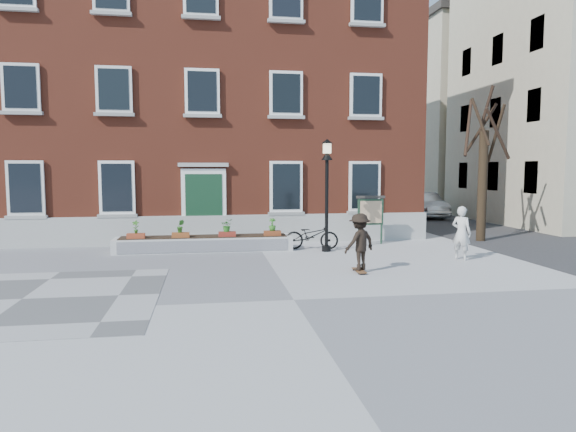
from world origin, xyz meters
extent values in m
plane|color=#A0A0A2|center=(0.00, 0.00, 0.00)|extent=(100.00, 100.00, 0.00)
cube|color=#545456|center=(-6.00, 1.00, 0.01)|extent=(6.00, 6.00, 0.01)
imported|color=black|center=(1.83, 6.96, 0.50)|extent=(2.00, 1.00, 1.01)
imported|color=silver|center=(10.86, 17.78, 0.75)|extent=(1.79, 4.60, 1.49)
imported|color=silver|center=(6.13, 4.15, 0.86)|extent=(0.71, 0.75, 1.72)
cube|color=brown|center=(-2.00, 14.00, 6.00)|extent=(18.00, 10.00, 12.00)
cube|color=#AAABA5|center=(-2.00, 8.88, 0.55)|extent=(18.00, 0.24, 1.10)
cube|color=#ADACA7|center=(-2.00, 8.75, 0.10)|extent=(2.60, 0.80, 0.20)
cube|color=gray|center=(-2.00, 8.90, 0.30)|extent=(2.20, 0.50, 0.20)
cube|color=white|center=(-2.00, 8.92, 1.65)|extent=(1.70, 0.12, 2.50)
cube|color=#13361F|center=(-2.00, 8.87, 1.55)|extent=(1.40, 0.06, 2.30)
cube|color=#A6A6A1|center=(-2.00, 8.88, 3.05)|extent=(1.90, 0.25, 0.15)
cube|color=silver|center=(-8.40, 8.90, 2.20)|extent=(1.30, 0.10, 2.00)
cube|color=black|center=(-8.40, 8.85, 2.20)|extent=(1.08, 0.04, 1.78)
cube|color=#A2A29D|center=(-8.40, 8.84, 1.14)|extent=(1.44, 0.20, 0.12)
cube|color=silver|center=(-8.40, 8.90, 5.80)|extent=(1.30, 0.10, 1.70)
cube|color=black|center=(-8.40, 8.85, 5.80)|extent=(1.08, 0.04, 1.48)
cube|color=gray|center=(-8.40, 8.84, 4.89)|extent=(1.44, 0.20, 0.12)
cube|color=#9E9F9A|center=(-8.40, 8.84, 8.49)|extent=(1.44, 0.20, 0.12)
cube|color=white|center=(-5.20, 8.90, 2.20)|extent=(1.30, 0.10, 2.00)
cube|color=black|center=(-5.20, 8.85, 2.20)|extent=(1.08, 0.04, 1.78)
cube|color=gray|center=(-5.20, 8.84, 1.14)|extent=(1.44, 0.20, 0.12)
cube|color=silver|center=(-5.20, 8.90, 5.80)|extent=(1.30, 0.10, 1.70)
cube|color=black|center=(-5.20, 8.85, 5.80)|extent=(1.08, 0.04, 1.48)
cube|color=gray|center=(-5.20, 8.84, 4.89)|extent=(1.44, 0.20, 0.12)
cube|color=#A2A19D|center=(-5.20, 8.84, 8.49)|extent=(1.44, 0.20, 0.12)
cube|color=white|center=(-2.00, 8.90, 5.80)|extent=(1.30, 0.10, 1.70)
cube|color=black|center=(-2.00, 8.85, 5.80)|extent=(1.08, 0.04, 1.48)
cube|color=#A1A19C|center=(-2.00, 8.84, 4.89)|extent=(1.44, 0.20, 0.12)
cube|color=#9D9D98|center=(-2.00, 8.84, 8.49)|extent=(1.44, 0.20, 0.12)
cube|color=white|center=(1.20, 8.90, 2.20)|extent=(1.30, 0.10, 2.00)
cube|color=black|center=(1.20, 8.85, 2.20)|extent=(1.08, 0.04, 1.78)
cube|color=gray|center=(1.20, 8.84, 1.14)|extent=(1.44, 0.20, 0.12)
cube|color=white|center=(1.20, 8.90, 5.80)|extent=(1.30, 0.10, 1.70)
cube|color=black|center=(1.20, 8.85, 5.80)|extent=(1.08, 0.04, 1.48)
cube|color=#A3A29D|center=(1.20, 8.84, 4.89)|extent=(1.44, 0.20, 0.12)
cube|color=#A4A49F|center=(1.20, 8.84, 8.49)|extent=(1.44, 0.20, 0.12)
cube|color=white|center=(4.40, 8.90, 2.20)|extent=(1.30, 0.10, 2.00)
cube|color=black|center=(4.40, 8.85, 2.20)|extent=(1.08, 0.04, 1.78)
cube|color=#9A9A95|center=(4.40, 8.84, 1.14)|extent=(1.44, 0.20, 0.12)
cube|color=white|center=(4.40, 8.90, 5.80)|extent=(1.30, 0.10, 1.70)
cube|color=black|center=(4.40, 8.85, 5.80)|extent=(1.08, 0.04, 1.48)
cube|color=#969591|center=(4.40, 8.84, 4.89)|extent=(1.44, 0.20, 0.12)
cube|color=white|center=(4.40, 8.90, 9.40)|extent=(1.30, 0.10, 1.70)
cube|color=black|center=(4.40, 8.85, 9.40)|extent=(1.08, 0.04, 1.48)
cube|color=#9C9C97|center=(4.40, 8.84, 8.49)|extent=(1.44, 0.20, 0.12)
cube|color=silver|center=(-2.00, 7.20, 0.25)|extent=(6.20, 1.10, 0.50)
cube|color=#B4B4B4|center=(-2.00, 6.64, 0.25)|extent=(5.80, 0.02, 0.40)
cube|color=black|center=(-2.00, 7.20, 0.50)|extent=(5.80, 0.90, 0.06)
cube|color=#963B20|center=(-4.30, 6.95, 0.60)|extent=(0.60, 0.25, 0.20)
imported|color=#306A1F|center=(-4.30, 6.95, 0.92)|extent=(0.24, 0.24, 0.45)
cube|color=brown|center=(-2.80, 6.95, 0.60)|extent=(0.60, 0.25, 0.20)
imported|color=#2B671F|center=(-2.80, 6.95, 0.92)|extent=(0.25, 0.25, 0.45)
cube|color=maroon|center=(-1.20, 6.95, 0.60)|extent=(0.60, 0.25, 0.20)
imported|color=#296F21|center=(-1.20, 6.95, 0.92)|extent=(0.40, 0.40, 0.45)
cube|color=brown|center=(0.40, 6.95, 0.60)|extent=(0.60, 0.25, 0.20)
imported|color=#2D6D20|center=(0.40, 6.95, 0.92)|extent=(0.25, 0.25, 0.45)
cylinder|color=#302215|center=(9.00, 8.00, 2.20)|extent=(0.36, 0.36, 4.40)
cylinder|color=#322316|center=(9.51, 8.00, 4.29)|extent=(0.12, 1.12, 2.23)
cylinder|color=black|center=(9.17, 8.52, 4.55)|extent=(1.18, 0.49, 1.97)
cylinder|color=#322016|center=(8.51, 8.36, 4.55)|extent=(0.88, 1.14, 2.35)
cylinder|color=black|center=(8.70, 7.78, 4.73)|extent=(0.60, 0.77, 1.90)
cylinder|color=black|center=(9.20, 7.37, 4.24)|extent=(1.39, 0.55, 1.95)
cylinder|color=black|center=(9.16, 8.13, 5.37)|extent=(0.43, 0.48, 1.58)
cube|color=#353537|center=(12.00, 18.00, 0.00)|extent=(8.00, 36.00, 0.01)
cube|color=#BEB699|center=(18.00, 26.00, 6.50)|extent=(10.00, 11.00, 13.00)
cube|color=#3A3532|center=(18.00, 26.00, 13.25)|extent=(10.40, 11.40, 0.50)
cube|color=black|center=(13.04, 10.80, 2.50)|extent=(0.08, 1.00, 1.50)
cube|color=black|center=(13.04, 14.00, 2.50)|extent=(0.08, 1.00, 1.50)
cube|color=black|center=(13.04, 17.20, 2.50)|extent=(0.08, 1.00, 1.50)
cube|color=black|center=(13.04, 10.80, 5.80)|extent=(0.08, 1.00, 1.50)
cube|color=black|center=(13.04, 14.00, 5.80)|extent=(0.08, 1.00, 1.50)
cube|color=black|center=(13.04, 17.20, 5.80)|extent=(0.08, 1.00, 1.50)
cube|color=black|center=(13.04, 10.80, 9.00)|extent=(0.08, 1.00, 1.50)
cube|color=black|center=(13.04, 14.00, 9.00)|extent=(0.08, 1.00, 1.50)
cube|color=black|center=(13.04, 17.20, 9.00)|extent=(0.08, 1.00, 1.50)
cylinder|color=black|center=(2.25, 6.41, 0.10)|extent=(0.32, 0.32, 0.20)
cylinder|color=black|center=(2.25, 6.41, 1.60)|extent=(0.12, 0.12, 3.20)
cone|color=black|center=(2.25, 6.41, 3.35)|extent=(0.40, 0.40, 0.30)
cube|color=beige|center=(2.25, 6.41, 3.60)|extent=(0.24, 0.24, 0.34)
cone|color=black|center=(2.25, 6.41, 3.85)|extent=(0.40, 0.40, 0.16)
cylinder|color=#1B3627|center=(3.86, 7.82, 0.90)|extent=(0.08, 0.08, 1.80)
cylinder|color=#193222|center=(4.76, 7.82, 0.90)|extent=(0.08, 0.08, 1.80)
cube|color=#193322|center=(4.31, 7.82, 1.25)|extent=(1.00, 0.10, 1.00)
cube|color=beige|center=(4.31, 7.76, 1.25)|extent=(0.85, 0.02, 0.85)
cube|color=#35312E|center=(4.31, 7.82, 1.82)|extent=(1.10, 0.16, 0.10)
cube|color=brown|center=(2.32, 2.69, 0.06)|extent=(0.22, 0.78, 0.03)
cylinder|color=black|center=(2.23, 2.41, 0.03)|extent=(0.03, 0.05, 0.05)
cylinder|color=black|center=(2.41, 2.41, 0.03)|extent=(0.03, 0.05, 0.05)
cylinder|color=black|center=(2.23, 2.97, 0.03)|extent=(0.03, 0.05, 0.05)
cylinder|color=black|center=(2.41, 2.97, 0.03)|extent=(0.03, 0.05, 0.05)
imported|color=black|center=(2.32, 2.69, 0.87)|extent=(1.19, 1.00, 1.59)
camera|label=1|loc=(-1.88, -11.03, 2.92)|focal=32.00mm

